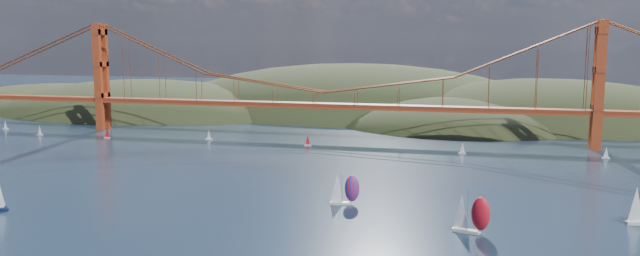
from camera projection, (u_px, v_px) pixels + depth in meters
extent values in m
ellipsoid|color=black|center=(148.00, 128.00, 411.36)|extent=(240.00, 140.00, 64.00)
ellipsoid|color=black|center=(353.00, 135.00, 418.69)|extent=(300.00, 180.00, 96.00)
ellipsoid|color=black|center=(547.00, 144.00, 360.04)|extent=(220.00, 140.00, 76.00)
ellipsoid|color=black|center=(457.00, 141.00, 342.81)|extent=(140.00, 110.00, 48.00)
ellipsoid|color=black|center=(60.00, 114.00, 461.68)|extent=(200.00, 140.00, 44.00)
cube|color=maroon|center=(325.00, 105.00, 296.50)|extent=(440.00, 7.00, 1.60)
cube|color=#8F3614|center=(325.00, 107.00, 296.67)|extent=(440.00, 7.00, 0.80)
cube|color=#8F3614|center=(102.00, 77.00, 324.26)|extent=(4.00, 8.50, 55.00)
cube|color=#8F3614|center=(598.00, 85.00, 265.49)|extent=(4.00, 8.50, 55.00)
cube|color=white|center=(341.00, 203.00, 179.21)|extent=(5.39, 1.84, 0.64)
cylinder|color=#99999E|center=(342.00, 188.00, 178.56)|extent=(0.08, 0.08, 7.96)
cone|color=white|center=(338.00, 189.00, 178.84)|extent=(3.16, 3.16, 7.01)
ellipsoid|color=red|center=(351.00, 190.00, 178.14)|extent=(3.86, 2.58, 6.69)
cube|color=silver|center=(465.00, 231.00, 152.85)|extent=(6.76, 3.39, 0.78)
cylinder|color=#99999E|center=(467.00, 210.00, 151.95)|extent=(0.10, 0.10, 9.76)
cone|color=white|center=(461.00, 211.00, 152.73)|extent=(4.44, 4.44, 8.59)
ellipsoid|color=red|center=(481.00, 214.00, 150.47)|extent=(5.13, 3.91, 8.20)
cube|color=silver|center=(640.00, 223.00, 159.23)|extent=(6.99, 3.17, 0.81)
cone|color=white|center=(636.00, 204.00, 158.59)|extent=(4.45, 4.45, 8.92)
cube|color=silver|center=(340.00, 203.00, 178.58)|extent=(6.21, 2.62, 0.72)
cylinder|color=#99999E|center=(342.00, 187.00, 177.86)|extent=(0.09, 0.09, 9.02)
cone|color=white|center=(337.00, 188.00, 178.05)|extent=(3.86, 3.86, 7.94)
ellipsoid|color=red|center=(352.00, 188.00, 177.66)|extent=(4.58, 3.28, 7.58)
cube|color=silver|center=(6.00, 129.00, 327.40)|extent=(3.00, 1.00, 0.50)
cone|color=white|center=(5.00, 124.00, 327.07)|extent=(2.00, 2.00, 4.20)
cube|color=silver|center=(40.00, 135.00, 307.87)|extent=(3.00, 1.00, 0.50)
cone|color=white|center=(40.00, 130.00, 307.53)|extent=(2.00, 2.00, 4.20)
cube|color=silver|center=(107.00, 138.00, 298.15)|extent=(3.00, 1.00, 0.50)
cone|color=red|center=(107.00, 133.00, 297.82)|extent=(2.00, 2.00, 4.20)
cube|color=silver|center=(209.00, 139.00, 293.49)|extent=(3.00, 1.00, 0.50)
cone|color=white|center=(209.00, 134.00, 293.16)|extent=(2.00, 2.00, 4.20)
cube|color=silver|center=(606.00, 158.00, 247.28)|extent=(3.00, 1.00, 0.50)
cone|color=white|center=(606.00, 152.00, 246.95)|extent=(2.00, 2.00, 4.20)
cube|color=silver|center=(462.00, 153.00, 257.84)|extent=(3.00, 1.00, 0.50)
cone|color=white|center=(462.00, 147.00, 257.51)|extent=(2.00, 2.00, 4.20)
cube|color=silver|center=(308.00, 145.00, 277.16)|extent=(3.00, 1.00, 0.50)
cone|color=red|center=(308.00, 140.00, 276.83)|extent=(2.00, 2.00, 4.20)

